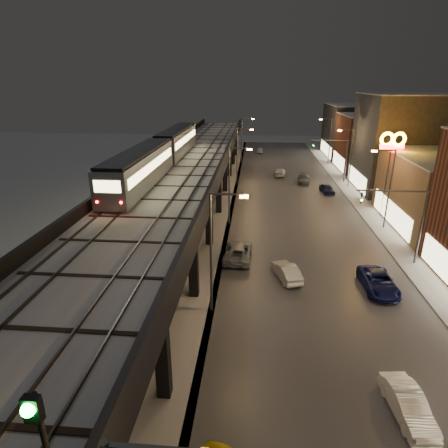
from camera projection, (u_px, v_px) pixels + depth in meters
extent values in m
cube|color=#46474D|center=(296.00, 214.00, 47.22)|extent=(17.00, 120.00, 0.06)
cube|color=#9FA1A8|center=(377.00, 216.00, 46.43)|extent=(4.00, 120.00, 0.14)
cube|color=#9FA1A8|center=(190.00, 211.00, 48.27)|extent=(11.00, 120.00, 0.06)
cube|color=black|center=(184.00, 173.00, 43.42)|extent=(9.00, 100.00, 1.00)
cube|color=black|center=(24.00, 346.00, 19.68)|extent=(0.70, 0.70, 5.30)
cube|color=black|center=(162.00, 354.00, 19.11)|extent=(0.70, 0.70, 5.30)
cube|color=black|center=(86.00, 309.00, 18.51)|extent=(8.00, 0.60, 0.50)
cube|color=black|center=(99.00, 261.00, 28.99)|extent=(0.70, 0.70, 5.30)
cube|color=black|center=(193.00, 265.00, 28.42)|extent=(0.70, 0.70, 5.30)
cube|color=black|center=(143.00, 233.00, 27.82)|extent=(8.00, 0.60, 0.50)
cube|color=black|center=(138.00, 218.00, 38.31)|extent=(0.70, 0.70, 5.30)
cube|color=black|center=(209.00, 220.00, 37.74)|extent=(0.70, 0.70, 5.30)
cube|color=black|center=(172.00, 195.00, 37.13)|extent=(8.00, 0.60, 0.50)
cube|color=black|center=(161.00, 191.00, 47.62)|extent=(0.70, 0.70, 5.30)
cube|color=black|center=(219.00, 193.00, 47.05)|extent=(0.70, 0.70, 5.30)
cube|color=black|center=(189.00, 172.00, 46.44)|extent=(8.00, 0.60, 0.50)
cube|color=black|center=(177.00, 173.00, 56.93)|extent=(0.70, 0.70, 5.30)
cube|color=black|center=(225.00, 174.00, 56.36)|extent=(0.70, 0.70, 5.30)
cube|color=black|center=(200.00, 157.00, 55.76)|extent=(8.00, 0.60, 0.50)
cube|color=black|center=(188.00, 160.00, 66.25)|extent=(0.70, 0.70, 5.30)
cube|color=black|center=(230.00, 161.00, 65.67)|extent=(0.70, 0.70, 5.30)
cube|color=black|center=(208.00, 147.00, 65.07)|extent=(8.00, 0.60, 0.50)
cube|color=black|center=(197.00, 151.00, 75.56)|extent=(0.70, 0.70, 5.30)
cube|color=black|center=(233.00, 151.00, 74.99)|extent=(0.70, 0.70, 5.30)
cube|color=black|center=(215.00, 138.00, 74.38)|extent=(8.00, 0.60, 0.50)
cube|color=black|center=(203.00, 143.00, 84.87)|extent=(0.70, 0.70, 5.30)
cube|color=black|center=(236.00, 144.00, 84.30)|extent=(0.70, 0.70, 5.30)
cube|color=black|center=(219.00, 132.00, 83.70)|extent=(8.00, 0.60, 0.50)
cube|color=#B2B7C1|center=(184.00, 168.00, 43.21)|extent=(8.40, 100.00, 0.16)
cube|color=#332D28|center=(157.00, 166.00, 43.41)|extent=(0.08, 98.00, 0.16)
cube|color=#332D28|center=(169.00, 166.00, 43.29)|extent=(0.08, 98.00, 0.16)
cube|color=#332D28|center=(195.00, 167.00, 43.06)|extent=(0.08, 98.00, 0.16)
cube|color=#332D28|center=(208.00, 167.00, 42.95)|extent=(0.08, 98.00, 0.16)
cube|color=black|center=(50.00, 323.00, 15.23)|extent=(7.80, 0.24, 0.06)
cube|color=black|center=(153.00, 204.00, 30.14)|extent=(7.80, 0.24, 0.06)
cube|color=black|center=(187.00, 163.00, 45.04)|extent=(7.80, 0.24, 0.06)
cube|color=black|center=(205.00, 143.00, 59.94)|extent=(7.80, 0.24, 0.06)
cube|color=black|center=(215.00, 131.00, 74.84)|extent=(7.80, 0.24, 0.06)
cube|color=black|center=(222.00, 164.00, 42.71)|extent=(0.30, 100.00, 1.10)
cube|color=black|center=(147.00, 163.00, 43.38)|extent=(0.30, 100.00, 1.10)
cube|color=#FAE7B3|center=(391.00, 213.00, 43.06)|extent=(0.10, 12.00, 2.40)
cube|color=#34343B|center=(403.00, 144.00, 55.57)|extent=(12.00, 13.00, 14.00)
cube|color=#FAE7B3|center=(357.00, 179.00, 57.96)|extent=(0.10, 10.40, 2.40)
cube|color=#B2B7C1|center=(411.00, 94.00, 53.05)|extent=(12.20, 13.20, 0.16)
cube|color=maroon|center=(374.00, 143.00, 69.32)|extent=(12.00, 12.00, 10.00)
cube|color=#FAE7B3|center=(338.00, 161.00, 71.00)|extent=(0.10, 9.60, 2.40)
cube|color=#B2B7C1|center=(378.00, 115.00, 67.51)|extent=(12.20, 12.20, 0.16)
cube|color=#272727|center=(355.00, 131.00, 82.18)|extent=(12.00, 16.00, 11.00)
cube|color=#FAE7B3|center=(326.00, 149.00, 84.04)|extent=(0.10, 12.80, 2.40)
cube|color=#B2B7C1|center=(359.00, 105.00, 80.20)|extent=(12.20, 16.20, 0.16)
cylinder|color=#38383A|center=(211.00, 255.00, 25.78)|extent=(0.18, 0.18, 9.00)
cube|color=#38383A|center=(227.00, 194.00, 24.13)|extent=(2.20, 0.12, 0.12)
cube|color=#FF8C41|center=(244.00, 196.00, 24.08)|extent=(0.55, 0.28, 0.18)
cylinder|color=#38383A|center=(229.00, 187.00, 42.54)|extent=(0.18, 0.18, 9.00)
cube|color=#38383A|center=(239.00, 148.00, 40.89)|extent=(2.20, 0.12, 0.12)
cube|color=#FF8C41|center=(249.00, 149.00, 40.85)|extent=(0.55, 0.28, 0.18)
cylinder|color=#38383A|center=(389.00, 190.00, 41.17)|extent=(0.18, 0.18, 9.00)
cube|color=#38383A|center=(385.00, 150.00, 39.69)|extent=(2.20, 0.12, 0.12)
cube|color=#FF8C41|center=(374.00, 151.00, 39.82)|extent=(0.55, 0.28, 0.18)
cylinder|color=#38383A|center=(237.00, 157.00, 59.30)|extent=(0.18, 0.18, 9.00)
cube|color=#38383A|center=(245.00, 129.00, 57.65)|extent=(2.20, 0.12, 0.12)
cube|color=#FF8C41|center=(252.00, 130.00, 57.61)|extent=(0.55, 0.28, 0.18)
cylinder|color=#38383A|center=(351.00, 159.00, 57.93)|extent=(0.18, 0.18, 9.00)
cube|color=#38383A|center=(347.00, 130.00, 56.45)|extent=(2.20, 0.12, 0.12)
cube|color=#FF8C41|center=(340.00, 131.00, 56.58)|extent=(0.55, 0.28, 0.18)
cylinder|color=#38383A|center=(242.00, 141.00, 76.07)|extent=(0.18, 0.18, 9.00)
cube|color=#38383A|center=(247.00, 118.00, 74.42)|extent=(2.20, 0.12, 0.12)
cube|color=#FF8C41|center=(253.00, 119.00, 74.38)|extent=(0.55, 0.28, 0.18)
cylinder|color=#38383A|center=(330.00, 142.00, 74.70)|extent=(0.18, 0.18, 9.00)
cube|color=#38383A|center=(327.00, 119.00, 73.22)|extent=(2.20, 0.12, 0.12)
cube|color=#FF8C41|center=(321.00, 119.00, 73.35)|extent=(0.55, 0.28, 0.18)
cylinder|color=#38383A|center=(421.00, 229.00, 33.15)|extent=(0.20, 0.20, 7.00)
cube|color=#38383A|center=(392.00, 191.00, 32.17)|extent=(6.00, 0.12, 0.12)
imported|color=black|center=(362.00, 196.00, 32.54)|extent=(0.20, 0.16, 1.00)
sphere|color=#0CFF26|center=(362.00, 199.00, 32.49)|extent=(0.18, 0.18, 0.18)
cylinder|color=#38383A|center=(346.00, 162.00, 61.08)|extent=(0.20, 0.20, 7.00)
cube|color=#38383A|center=(329.00, 140.00, 60.11)|extent=(6.00, 0.12, 0.12)
imported|color=black|center=(313.00, 143.00, 60.48)|extent=(0.20, 0.16, 1.00)
sphere|color=#0CFF26|center=(313.00, 145.00, 60.43)|extent=(0.18, 0.18, 0.18)
cube|color=gray|center=(140.00, 169.00, 34.69)|extent=(2.65, 15.98, 3.01)
cube|color=black|center=(138.00, 151.00, 34.11)|extent=(2.37, 15.52, 0.23)
cube|color=#E9D785|center=(125.00, 164.00, 34.65)|extent=(0.05, 14.61, 0.82)
cube|color=#E9D785|center=(154.00, 165.00, 34.44)|extent=(0.05, 14.61, 0.82)
cube|color=gray|center=(177.00, 141.00, 50.67)|extent=(2.65, 15.98, 3.01)
cube|color=black|center=(176.00, 129.00, 50.10)|extent=(2.37, 15.52, 0.23)
cube|color=#E9D785|center=(167.00, 138.00, 50.63)|extent=(0.05, 14.61, 0.82)
cube|color=#E9D785|center=(186.00, 138.00, 50.43)|extent=(0.05, 14.61, 0.82)
cube|color=#E9D785|center=(107.00, 187.00, 27.08)|extent=(2.01, 0.05, 0.91)
sphere|color=#FF0C0C|center=(97.00, 202.00, 27.55)|extent=(0.18, 0.18, 0.18)
sphere|color=#FF0C0C|center=(121.00, 203.00, 27.41)|extent=(0.18, 0.18, 0.18)
cube|color=black|center=(33.00, 409.00, 7.37)|extent=(0.35, 0.20, 0.61)
sphere|color=#0CFF26|center=(28.00, 410.00, 7.22)|extent=(0.29, 0.29, 0.29)
imported|color=silver|center=(286.00, 272.00, 31.55)|extent=(2.62, 4.34, 1.35)
imported|color=gray|center=(238.00, 252.00, 35.05)|extent=(2.68, 5.43, 1.48)
imported|color=silver|center=(280.00, 172.00, 66.32)|extent=(2.41, 4.63, 1.28)
imported|color=silver|center=(260.00, 150.00, 87.97)|extent=(1.50, 3.68, 1.25)
imported|color=white|center=(408.00, 406.00, 18.53)|extent=(1.79, 4.16, 1.33)
imported|color=#10164D|center=(378.00, 282.00, 29.83)|extent=(2.44, 5.15, 1.42)
imported|color=#565B67|center=(304.00, 179.00, 61.56)|extent=(2.43, 4.85, 1.35)
imported|color=#182348|center=(327.00, 189.00, 55.99)|extent=(2.09, 3.97, 1.29)
cylinder|color=#38383A|center=(386.00, 184.00, 45.10)|extent=(0.24, 0.24, 8.33)
cube|color=#FF0C0C|center=(392.00, 147.00, 43.51)|extent=(2.91, 0.25, 0.52)
torus|color=yellow|center=(387.00, 139.00, 43.26)|extent=(1.72, 0.64, 1.69)
torus|color=yellow|center=(399.00, 139.00, 43.16)|extent=(1.72, 0.64, 1.69)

